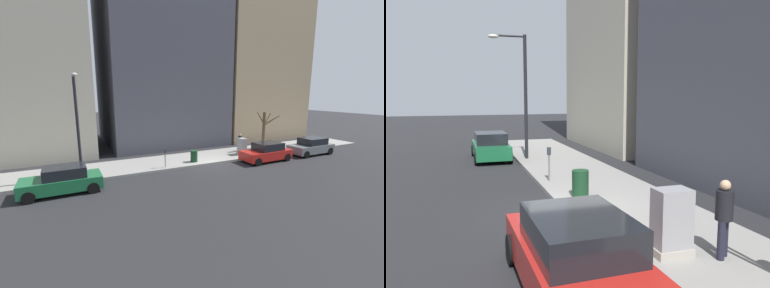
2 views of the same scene
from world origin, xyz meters
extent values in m
plane|color=#232326|center=(0.00, 0.00, 0.00)|extent=(120.00, 120.00, 0.00)
cube|color=gray|center=(2.00, 0.00, 0.07)|extent=(4.00, 36.00, 0.15)
cube|color=red|center=(-1.04, -4.45, 0.57)|extent=(1.89, 4.24, 0.70)
cube|color=black|center=(-1.04, -4.65, 1.22)|extent=(1.65, 2.23, 0.60)
cylinder|color=black|center=(-1.92, -2.92, 0.32)|extent=(0.23, 0.64, 0.64)
cylinder|color=black|center=(-0.22, -2.88, 0.32)|extent=(0.23, 0.64, 0.64)
cube|color=#196038|center=(-1.26, 10.52, 0.57)|extent=(1.84, 4.22, 0.70)
cube|color=black|center=(-1.26, 10.32, 1.22)|extent=(1.62, 2.22, 0.60)
cylinder|color=black|center=(-2.13, 12.06, 0.32)|extent=(0.23, 0.64, 0.64)
cylinder|color=black|center=(-0.43, 12.08, 0.32)|extent=(0.23, 0.64, 0.64)
cylinder|color=black|center=(-2.09, 8.96, 0.32)|extent=(0.23, 0.64, 0.64)
cylinder|color=black|center=(-0.39, 8.98, 0.32)|extent=(0.23, 0.64, 0.64)
cylinder|color=slate|center=(0.45, 3.74, 0.68)|extent=(0.07, 0.07, 1.05)
cube|color=#2D333D|center=(0.45, 3.74, 1.35)|extent=(0.14, 0.10, 0.30)
cube|color=#A8A399|center=(1.30, -3.81, 0.24)|extent=(0.83, 0.61, 0.18)
cube|color=#939399|center=(1.30, -3.81, 0.96)|extent=(0.75, 0.55, 1.25)
cylinder|color=black|center=(0.55, 9.39, 3.40)|extent=(0.18, 0.18, 6.50)
cylinder|color=black|center=(-0.25, 9.39, 6.55)|extent=(1.60, 0.10, 0.10)
ellipsoid|color=beige|center=(-1.05, 9.39, 6.50)|extent=(0.56, 0.32, 0.20)
cylinder|color=#14381E|center=(0.90, 1.16, 0.60)|extent=(0.56, 0.56, 0.90)
cylinder|color=#1E1E2D|center=(2.14, -4.35, 0.56)|extent=(0.16, 0.16, 0.82)
cylinder|color=#1E1E2D|center=(2.33, -4.21, 0.56)|extent=(0.16, 0.16, 0.82)
cylinder|color=black|center=(2.23, -4.28, 1.28)|extent=(0.36, 0.36, 0.62)
sphere|color=tan|center=(2.23, -4.28, 1.70)|extent=(0.22, 0.22, 0.22)
camera|label=1|loc=(-16.69, 10.00, 5.57)|focal=24.00mm
camera|label=2|loc=(-2.91, -10.45, 3.51)|focal=35.00mm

